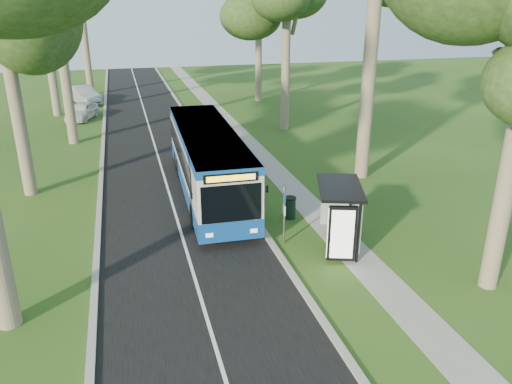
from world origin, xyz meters
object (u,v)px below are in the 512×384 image
bus_stop_sign (284,208)px  litter_bin (290,208)px  bus (208,162)px  car_silver (84,95)px  bus_shelter (347,208)px  car_white (82,111)px

bus_stop_sign → litter_bin: (1.08, 2.40, -1.10)m
bus → car_silver: bus is taller
bus_shelter → car_white: bearing=130.8°
litter_bin → bus_stop_sign: bearing=-114.2°
litter_bin → car_white: car_white is taller
bus_stop_sign → car_silver: bearing=113.2°
bus_shelter → litter_bin: 4.07m
litter_bin → car_silver: size_ratio=0.20×
bus → bus_stop_sign: (2.01, -6.44, -0.15)m
car_white → car_silver: 7.40m
bus → bus_stop_sign: size_ratio=4.98×
bus_shelter → litter_bin: (-1.09, 3.68, -1.36)m
bus_stop_sign → bus_shelter: 2.53m
bus_stop_sign → bus_shelter: bearing=-23.0°
bus_shelter → bus: bearing=136.9°
car_silver → bus_shelter: bearing=-95.2°
bus → car_white: 21.50m
bus → car_white: (-7.28, 20.20, -1.05)m
litter_bin → bus_shelter: bearing=-73.5°
bus_stop_sign → bus_shelter: size_ratio=0.75×
bus_shelter → car_silver: (-11.64, 35.32, -1.04)m
bus_stop_sign → car_white: 28.22m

